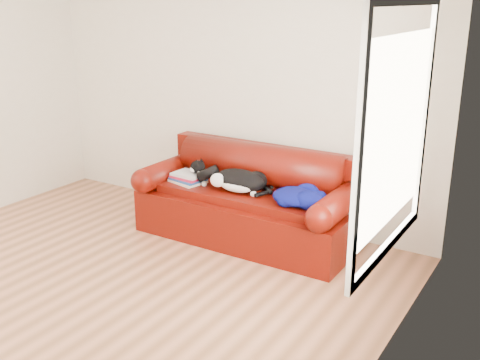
# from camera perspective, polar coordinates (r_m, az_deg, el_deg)

# --- Properties ---
(ground) EXTENTS (4.50, 4.50, 0.00)m
(ground) POSITION_cam_1_polar(r_m,az_deg,el_deg) (4.77, -14.29, -10.46)
(ground) COLOR brown
(ground) RESTS_ON ground
(room_shell) EXTENTS (4.52, 4.02, 2.61)m
(room_shell) POSITION_cam_1_polar(r_m,az_deg,el_deg) (4.18, -14.69, 9.69)
(room_shell) COLOR beige
(room_shell) RESTS_ON ground
(sofa_base) EXTENTS (2.10, 0.90, 0.50)m
(sofa_base) POSITION_cam_1_polar(r_m,az_deg,el_deg) (5.43, 0.80, -3.53)
(sofa_base) COLOR #3E0B02
(sofa_base) RESTS_ON ground
(sofa_back) EXTENTS (2.10, 1.01, 0.88)m
(sofa_back) POSITION_cam_1_polar(r_m,az_deg,el_deg) (5.53, 2.12, 0.19)
(sofa_back) COLOR #3E0B02
(sofa_back) RESTS_ON ground
(book_stack) EXTENTS (0.37, 0.32, 0.10)m
(book_stack) POSITION_cam_1_polar(r_m,az_deg,el_deg) (5.54, -5.27, 0.23)
(book_stack) COLOR beige
(book_stack) RESTS_ON sofa_base
(cat) EXTENTS (0.74, 0.46, 0.27)m
(cat) POSITION_cam_1_polar(r_m,az_deg,el_deg) (5.24, -0.17, -0.12)
(cat) COLOR black
(cat) RESTS_ON sofa_base
(blanket) EXTENTS (0.52, 0.43, 0.16)m
(blanket) POSITION_cam_1_polar(r_m,az_deg,el_deg) (4.97, 5.98, -1.61)
(blanket) COLOR #060246
(blanket) RESTS_ON sofa_base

